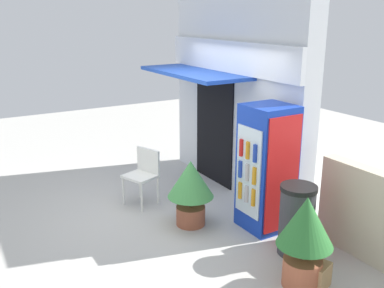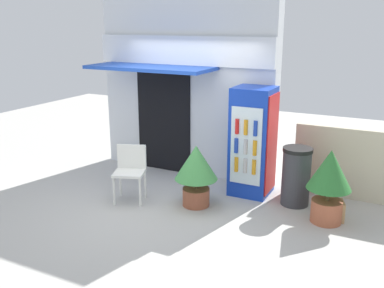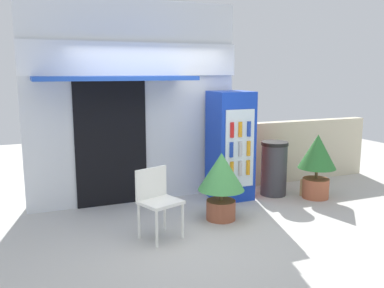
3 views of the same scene
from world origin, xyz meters
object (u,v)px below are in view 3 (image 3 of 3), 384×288
at_px(potted_plant_curbside, 317,160).
at_px(drink_cooler, 231,145).
at_px(cardboard_box, 313,187).
at_px(plastic_chair, 157,197).
at_px(trash_bin, 274,168).
at_px(potted_plant_near_shop, 221,178).

bearing_deg(potted_plant_curbside, drink_cooler, 157.08).
bearing_deg(cardboard_box, plastic_chair, -167.17).
relative_size(drink_cooler, trash_bin, 1.93).
relative_size(plastic_chair, potted_plant_near_shop, 0.91).
bearing_deg(trash_bin, potted_plant_curbside, -37.35).
height_order(plastic_chair, potted_plant_curbside, potted_plant_curbside).
xyz_separation_m(drink_cooler, plastic_chair, (-1.66, -1.14, -0.36)).
bearing_deg(trash_bin, potted_plant_near_shop, -151.75).
bearing_deg(plastic_chair, potted_plant_near_shop, 13.89).
height_order(plastic_chair, trash_bin, trash_bin).
distance_m(drink_cooler, plastic_chair, 2.04).
distance_m(drink_cooler, potted_plant_curbside, 1.46).
distance_m(potted_plant_curbside, cardboard_box, 0.53).
bearing_deg(potted_plant_near_shop, potted_plant_curbside, 9.22).
relative_size(plastic_chair, trash_bin, 0.96).
xyz_separation_m(plastic_chair, cardboard_box, (3.03, 0.69, -0.40)).
bearing_deg(trash_bin, cardboard_box, -27.49).
bearing_deg(drink_cooler, potted_plant_curbside, -22.92).
bearing_deg(cardboard_box, potted_plant_near_shop, -167.73).
bearing_deg(plastic_chair, cardboard_box, 12.83).
height_order(drink_cooler, plastic_chair, drink_cooler).
bearing_deg(potted_plant_curbside, cardboard_box, 71.21).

